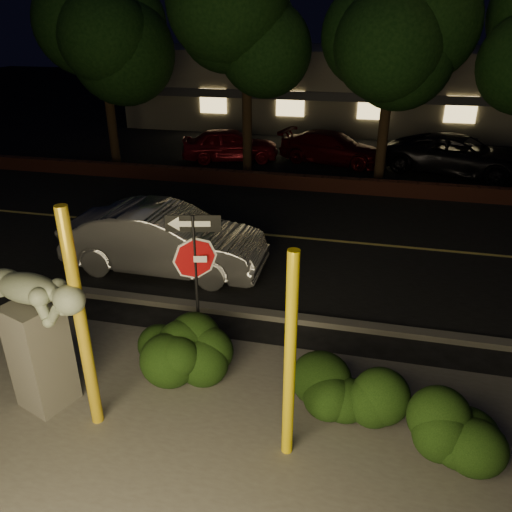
{
  "coord_description": "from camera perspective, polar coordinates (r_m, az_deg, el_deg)",
  "views": [
    {
      "loc": [
        2.19,
        -5.31,
        5.3
      ],
      "look_at": [
        0.4,
        2.33,
        1.6
      ],
      "focal_mm": 35.0,
      "sensor_mm": 36.0,
      "label": 1
    }
  ],
  "objects": [
    {
      "name": "patio",
      "position": [
        7.17,
        -10.0,
        -22.83
      ],
      "size": [
        14.0,
        6.0,
        0.02
      ],
      "primitive_type": "cube",
      "color": "#4C4944",
      "rests_on": "ground"
    },
    {
      "name": "parked_car_dark",
      "position": [
        20.61,
        22.16,
        10.61
      ],
      "size": [
        5.73,
        3.89,
        1.46
      ],
      "primitive_type": "imported",
      "rotation": [
        0.0,
        0.0,
        1.26
      ],
      "color": "black",
      "rests_on": "ground"
    },
    {
      "name": "lane_marking",
      "position": [
        13.57,
        2.88,
        2.32
      ],
      "size": [
        80.0,
        0.12,
        0.0
      ],
      "primitive_type": "cube",
      "color": "gold",
      "rests_on": "road"
    },
    {
      "name": "yellow_pole_left",
      "position": [
        7.05,
        -19.32,
        -7.42
      ],
      "size": [
        0.17,
        0.17,
        3.33
      ],
      "primitive_type": "cylinder",
      "color": "gold",
      "rests_on": "ground"
    },
    {
      "name": "parked_car_darkred",
      "position": [
        21.02,
        8.72,
        12.12
      ],
      "size": [
        4.63,
        2.75,
        1.26
      ],
      "primitive_type": "imported",
      "rotation": [
        0.0,
        0.0,
        1.33
      ],
      "color": "#400509",
      "rests_on": "ground"
    },
    {
      "name": "road",
      "position": [
        13.58,
        2.88,
        2.27
      ],
      "size": [
        80.0,
        8.0,
        0.01
      ],
      "primitive_type": "cube",
      "color": "black",
      "rests_on": "ground"
    },
    {
      "name": "sculpture",
      "position": [
        7.77,
        -23.91,
        -7.15
      ],
      "size": [
        2.12,
        1.21,
        2.3
      ],
      "rotation": [
        0.0,
        0.0,
        -0.34
      ],
      "color": "#4C4944",
      "rests_on": "ground"
    },
    {
      "name": "brick_wall",
      "position": [
        17.5,
        5.52,
        8.36
      ],
      "size": [
        40.0,
        0.35,
        0.5
      ],
      "primitive_type": "cube",
      "color": "#471F17",
      "rests_on": "ground"
    },
    {
      "name": "hedge_right",
      "position": [
        7.57,
        10.12,
        -13.95
      ],
      "size": [
        1.78,
        1.04,
        1.13
      ],
      "primitive_type": "ellipsoid",
      "rotation": [
        0.0,
        0.0,
        0.07
      ],
      "color": "black",
      "rests_on": "ground"
    },
    {
      "name": "tree_far_c",
      "position": [
        18.12,
        15.77,
        25.56
      ],
      "size": [
        4.8,
        4.8,
        7.84
      ],
      "color": "black",
      "rests_on": "ground"
    },
    {
      "name": "parked_car_red",
      "position": [
        21.19,
        -2.96,
        12.6
      ],
      "size": [
        4.24,
        2.63,
        1.35
      ],
      "primitive_type": "imported",
      "rotation": [
        0.0,
        0.0,
        1.85
      ],
      "color": "maroon",
      "rests_on": "ground"
    },
    {
      "name": "curb",
      "position": [
        9.98,
        -1.47,
        -6.42
      ],
      "size": [
        80.0,
        0.25,
        0.12
      ],
      "primitive_type": "cube",
      "color": "#4C4944",
      "rests_on": "ground"
    },
    {
      "name": "building",
      "position": [
        30.56,
        9.54,
        18.73
      ],
      "size": [
        22.0,
        10.2,
        4.0
      ],
      "color": "#665D51",
      "rests_on": "ground"
    },
    {
      "name": "tree_far_a",
      "position": [
        20.96,
        -17.47,
        24.33
      ],
      "size": [
        4.6,
        4.6,
        7.43
      ],
      "color": "black",
      "rests_on": "ground"
    },
    {
      "name": "hedge_far_right",
      "position": [
        7.19,
        21.8,
        -18.8
      ],
      "size": [
        1.62,
        1.19,
        1.01
      ],
      "primitive_type": "ellipsoid",
      "rotation": [
        0.0,
        0.0,
        -0.21
      ],
      "color": "black",
      "rests_on": "ground"
    },
    {
      "name": "hedge_center",
      "position": [
        8.27,
        -8.33,
        -10.26
      ],
      "size": [
        2.22,
        1.45,
        1.07
      ],
      "primitive_type": "ellipsoid",
      "rotation": [
        0.0,
        0.0,
        0.26
      ],
      "color": "black",
      "rests_on": "ground"
    },
    {
      "name": "signpost",
      "position": [
        8.07,
        -6.99,
        -0.34
      ],
      "size": [
        0.86,
        0.22,
        2.59
      ],
      "rotation": [
        0.0,
        0.0,
        0.23
      ],
      "color": "black",
      "rests_on": "ground"
    },
    {
      "name": "parking_lot",
      "position": [
        23.04,
        7.56,
        11.75
      ],
      "size": [
        40.0,
        12.0,
        0.01
      ],
      "primitive_type": "cube",
      "color": "black",
      "rests_on": "ground"
    },
    {
      "name": "silver_sedan",
      "position": [
        11.64,
        -10.39,
        1.86
      ],
      "size": [
        4.63,
        1.63,
        1.52
      ],
      "primitive_type": "imported",
      "rotation": [
        0.0,
        0.0,
        1.57
      ],
      "color": "silver",
      "rests_on": "ground"
    },
    {
      "name": "yellow_pole_right",
      "position": [
        6.3,
        3.9,
        -11.88
      ],
      "size": [
        0.15,
        0.15,
        3.01
      ],
      "primitive_type": "cylinder",
      "color": "yellow",
      "rests_on": "ground"
    },
    {
      "name": "ground",
      "position": [
        16.35,
        4.83,
        6.24
      ],
      "size": [
        90.0,
        90.0,
        0.0
      ],
      "primitive_type": "plane",
      "color": "black",
      "rests_on": "ground"
    }
  ]
}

